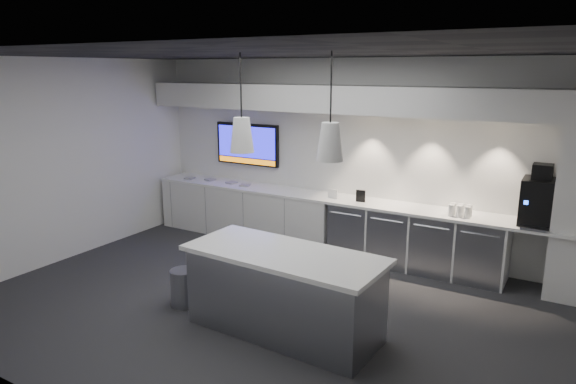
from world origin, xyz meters
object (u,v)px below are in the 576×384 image
Objects in this scene: island at (284,292)px; coffee_machine at (539,200)px; wall_tv at (247,144)px; bin at (184,287)px.

coffee_machine is (2.23, 2.59, 0.75)m from island.
coffee_machine reaches higher than island.
wall_tv is 3.36m from bin.
bin is at bearing -174.50° from island.
wall_tv is at bearing 133.41° from island.
bin is at bearing -70.26° from wall_tv.
bin is (-1.39, -0.07, -0.24)m from island.
bin is 4.59m from coffee_machine.
coffee_machine reaches higher than bin.
bin is 0.59× the size of coffee_machine.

